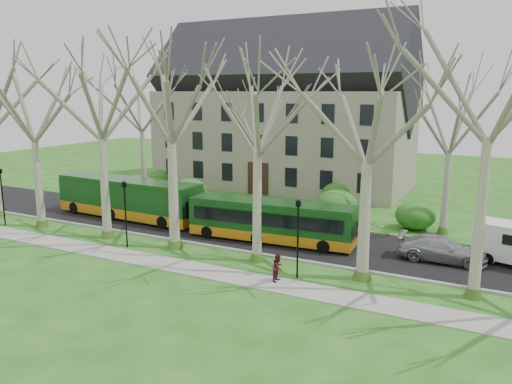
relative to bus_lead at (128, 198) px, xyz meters
The scene contains 13 objects.
ground 12.17m from the bus_lead, 24.19° to the right, with size 120.00×120.00×0.00m, color #225D1A.
sidewalk 13.38m from the bus_lead, 34.08° to the right, with size 70.00×2.00×0.06m, color gray.
road 11.13m from the bus_lead, ahead, with size 80.00×8.00×0.06m, color black.
curb 11.63m from the bus_lead, 17.37° to the right, with size 80.00×0.25×0.14m, color #A5A39E.
building 20.71m from the bus_lead, 75.31° to the left, with size 26.50×12.20×16.00m.
tree_row_verge 13.07m from the bus_lead, 22.88° to the right, with size 49.00×7.00×14.00m.
tree_row_far 12.20m from the bus_lead, 32.09° to the left, with size 33.00×7.00×12.00m.
lamp_row 12.53m from the bus_lead, 28.38° to the right, with size 36.22×0.22×4.30m.
hedges 11.07m from the bus_lead, 55.06° to the left, with size 30.60×8.60×2.00m.
bus_lead is the anchor object (origin of this frame).
bus_follow 12.88m from the bus_lead, ahead, with size 11.33×2.36×2.83m, color #124116, non-canonical shape.
sedan 23.71m from the bus_lead, ahead, with size 2.07×5.08×1.48m, color #9D9DA1.
pedestrian_b 17.78m from the bus_lead, 23.16° to the right, with size 0.73×0.57×1.51m, color #541322.
Camera 1 is at (15.74, -25.01, 10.02)m, focal length 35.00 mm.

